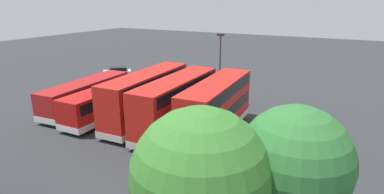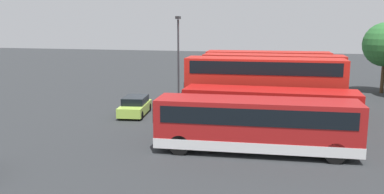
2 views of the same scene
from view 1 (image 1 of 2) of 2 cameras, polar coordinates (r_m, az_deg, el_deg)
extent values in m
plane|color=#2D3033|center=(36.88, -0.15, 0.19)|extent=(140.00, 140.00, 0.00)
cube|color=red|center=(25.73, 4.47, -1.76)|extent=(3.06, 10.69, 4.20)
cube|color=silver|center=(26.38, 4.38, -5.51)|extent=(3.10, 10.73, 0.55)
cube|color=black|center=(25.80, 4.46, -2.18)|extent=(3.08, 9.89, 0.90)
cube|color=black|center=(25.29, 4.55, 1.46)|extent=(3.08, 9.89, 0.90)
cube|color=black|center=(30.60, 8.02, 0.82)|extent=(2.25, 0.17, 1.10)
cylinder|color=black|center=(30.17, 5.03, -2.71)|extent=(0.35, 1.11, 1.10)
cylinder|color=black|center=(29.53, 9.13, -3.31)|extent=(0.35, 1.11, 1.10)
cylinder|color=black|center=(23.57, -1.64, -8.55)|extent=(0.35, 1.11, 1.10)
cylinder|color=black|center=(22.74, 3.50, -9.58)|extent=(0.35, 1.11, 1.10)
cube|color=red|center=(26.70, -2.75, -1.02)|extent=(2.79, 10.91, 4.20)
cube|color=silver|center=(27.32, -2.70, -4.65)|extent=(2.83, 10.95, 0.55)
cube|color=black|center=(26.76, -2.75, -1.42)|extent=(2.83, 10.11, 0.90)
cube|color=black|center=(26.27, -2.80, 2.09)|extent=(2.83, 10.11, 0.90)
cube|color=black|center=(31.41, 2.14, 1.41)|extent=(2.25, 0.11, 1.10)
cylinder|color=black|center=(31.17, -0.88, -1.98)|extent=(0.32, 1.11, 1.10)
cylinder|color=black|center=(30.25, 2.91, -2.61)|extent=(0.32, 1.11, 1.10)
cylinder|color=black|center=(24.82, -9.58, -7.41)|extent=(0.32, 1.11, 1.10)
cylinder|color=black|center=(23.66, -5.12, -8.51)|extent=(0.32, 1.11, 1.10)
cube|color=red|center=(28.84, -8.15, 0.21)|extent=(3.07, 11.23, 4.20)
cube|color=silver|center=(29.42, -8.00, -3.19)|extent=(3.12, 11.27, 0.55)
cube|color=black|center=(28.89, -8.14, -0.17)|extent=(3.10, 10.43, 0.90)
cube|color=black|center=(28.44, -8.28, 3.11)|extent=(3.10, 10.43, 0.90)
cube|color=black|center=(33.51, -2.92, 2.41)|extent=(2.25, 0.17, 1.10)
cylinder|color=black|center=(33.33, -5.74, -0.78)|extent=(0.35, 1.11, 1.10)
cylinder|color=black|center=(32.28, -2.31, -1.31)|extent=(0.35, 1.11, 1.10)
cylinder|color=black|center=(27.00, -14.84, -5.69)|extent=(0.35, 1.11, 1.10)
cylinder|color=black|center=(25.69, -10.95, -6.62)|extent=(0.35, 1.11, 1.10)
cube|color=#B71411|center=(30.99, -14.65, -0.53)|extent=(2.74, 10.68, 2.60)
cube|color=silver|center=(31.31, -14.51, -2.32)|extent=(2.78, 10.72, 0.55)
cube|color=black|center=(30.82, -14.73, 0.53)|extent=(2.78, 9.88, 0.90)
cube|color=black|center=(34.82, -8.95, 2.79)|extent=(2.25, 0.10, 1.10)
cylinder|color=black|center=(34.85, -11.69, -0.25)|extent=(0.32, 1.11, 1.10)
cylinder|color=black|center=(33.54, -8.67, -0.78)|extent=(0.32, 1.11, 1.10)
cylinder|color=black|center=(29.52, -21.14, -4.31)|extent=(0.32, 1.11, 1.10)
cylinder|color=black|center=(27.96, -18.01, -5.17)|extent=(0.32, 1.11, 1.10)
cube|color=#A51919|center=(33.78, -18.57, 0.58)|extent=(3.29, 10.98, 2.60)
cube|color=silver|center=(34.07, -18.41, -1.07)|extent=(3.34, 11.02, 0.55)
cube|color=black|center=(33.62, -18.67, 1.56)|extent=(3.30, 10.19, 0.90)
cube|color=black|center=(37.65, -13.14, 3.63)|extent=(2.25, 0.22, 1.10)
cylinder|color=black|center=(37.68, -15.63, 0.78)|extent=(0.38, 1.12, 1.10)
cylinder|color=black|center=(36.32, -12.88, 0.38)|extent=(0.38, 1.12, 1.10)
cylinder|color=black|center=(32.24, -24.63, -2.94)|extent=(0.38, 1.12, 1.10)
cylinder|color=black|center=(30.65, -21.81, -3.60)|extent=(0.38, 1.12, 1.10)
cube|color=#A5D14C|center=(37.55, -0.08, 1.34)|extent=(4.30, 2.36, 0.70)
cube|color=black|center=(37.32, 0.20, 2.24)|extent=(2.66, 1.97, 0.55)
cylinder|color=black|center=(37.39, -2.58, 0.92)|extent=(0.66, 0.31, 0.64)
cylinder|color=black|center=(38.82, -1.68, 1.54)|extent=(0.66, 0.31, 0.64)
cylinder|color=black|center=(36.43, 1.62, 0.49)|extent=(0.66, 0.31, 0.64)
cylinder|color=black|center=(37.89, 2.38, 1.14)|extent=(0.66, 0.31, 0.64)
cube|color=silver|center=(47.52, -13.41, 4.25)|extent=(4.21, 3.89, 0.70)
cube|color=black|center=(47.38, -13.22, 5.01)|extent=(2.88, 2.77, 0.55)
cylinder|color=black|center=(46.87, -15.11, 3.69)|extent=(0.64, 0.57, 0.64)
cylinder|color=black|center=(48.43, -14.99, 4.12)|extent=(0.64, 0.57, 0.64)
cylinder|color=black|center=(46.74, -11.74, 3.89)|extent=(0.64, 0.57, 0.64)
cylinder|color=black|center=(48.30, -11.73, 4.32)|extent=(0.64, 0.57, 0.64)
cylinder|color=#38383D|center=(32.96, 5.06, 4.61)|extent=(0.16, 0.16, 7.29)
cube|color=#262628|center=(32.35, 5.23, 11.19)|extent=(0.70, 0.30, 0.24)
sphere|color=#387A2D|center=(11.48, 1.49, -14.12)|extent=(5.05, 5.05, 5.05)
sphere|color=#2D7033|center=(12.83, 18.03, -11.05)|extent=(4.41, 4.41, 4.41)
camera|label=2|loc=(49.73, -38.27, 9.22)|focal=37.51mm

